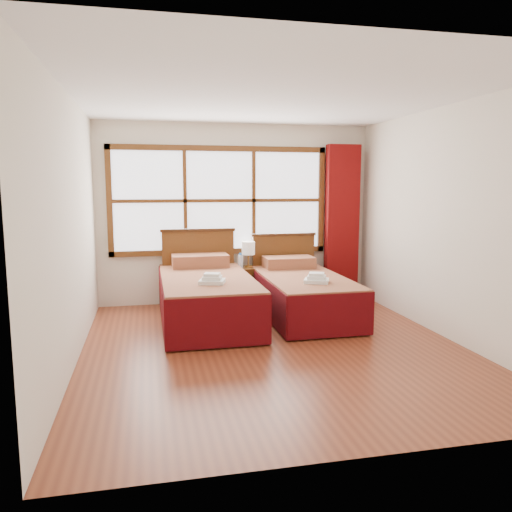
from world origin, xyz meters
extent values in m
plane|color=brown|center=(0.00, 0.00, 0.00)|extent=(4.50, 4.50, 0.00)
plane|color=white|center=(0.00, 0.00, 2.60)|extent=(4.50, 4.50, 0.00)
plane|color=silver|center=(0.00, 2.25, 1.30)|extent=(4.00, 0.00, 4.00)
plane|color=silver|center=(-2.00, 0.00, 1.30)|extent=(0.00, 4.50, 4.50)
plane|color=silver|center=(2.00, 0.00, 1.30)|extent=(0.00, 4.50, 4.50)
cube|color=white|center=(-0.25, 2.22, 1.50)|extent=(3.00, 0.02, 1.40)
cube|color=#573013|center=(-0.25, 2.20, 0.76)|extent=(3.16, 0.06, 0.08)
cube|color=#573013|center=(-0.25, 2.20, 2.24)|extent=(3.16, 0.06, 0.08)
cube|color=#573013|center=(-1.79, 2.20, 1.50)|extent=(0.08, 0.06, 1.56)
cube|color=#573013|center=(1.29, 2.20, 1.50)|extent=(0.08, 0.06, 1.56)
cube|color=#573013|center=(-0.75, 2.20, 1.50)|extent=(0.05, 0.05, 1.40)
cube|color=#573013|center=(0.25, 2.20, 1.50)|extent=(0.05, 0.05, 1.40)
cube|color=#573013|center=(-0.25, 2.20, 1.50)|extent=(3.00, 0.05, 0.05)
cube|color=maroon|center=(1.60, 2.11, 1.17)|extent=(0.50, 0.16, 2.30)
cube|color=#381D0B|center=(-0.58, 1.13, 0.16)|extent=(0.99, 1.97, 0.32)
cube|color=maroon|center=(-0.58, 1.13, 0.46)|extent=(1.11, 2.19, 0.27)
cube|color=#58090E|center=(-1.13, 1.13, 0.29)|extent=(0.03, 2.19, 0.55)
cube|color=#58090E|center=(-0.03, 1.13, 0.29)|extent=(0.03, 2.19, 0.55)
cube|color=#58090E|center=(-0.58, 0.04, 0.29)|extent=(1.11, 0.03, 0.55)
cube|color=maroon|center=(-0.58, 1.92, 0.68)|extent=(0.77, 0.45, 0.17)
cube|color=#573013|center=(-0.58, 2.14, 0.54)|extent=(1.03, 0.06, 1.07)
cube|color=#381D0B|center=(-0.58, 2.14, 1.08)|extent=(1.07, 0.08, 0.04)
cube|color=#381D0B|center=(0.69, 1.13, 0.15)|extent=(0.90, 1.81, 0.29)
cube|color=maroon|center=(0.69, 1.13, 0.42)|extent=(1.01, 2.01, 0.25)
cube|color=#58090E|center=(0.19, 1.13, 0.27)|extent=(0.03, 2.01, 0.50)
cube|color=#58090E|center=(1.20, 1.13, 0.27)|extent=(0.03, 2.01, 0.50)
cube|color=#58090E|center=(0.69, 0.13, 0.27)|extent=(1.01, 0.03, 0.50)
cube|color=maroon|center=(0.69, 1.86, 0.62)|extent=(0.71, 0.41, 0.16)
cube|color=#573013|center=(0.69, 2.14, 0.49)|extent=(0.94, 0.06, 0.98)
cube|color=#381D0B|center=(0.69, 2.14, 0.99)|extent=(0.98, 0.08, 0.04)
cube|color=#573013|center=(0.06, 2.00, 0.27)|extent=(0.41, 0.36, 0.54)
cube|color=#381D0B|center=(0.06, 1.81, 0.16)|extent=(0.36, 0.02, 0.16)
cube|color=#381D0B|center=(0.06, 1.81, 0.38)|extent=(0.36, 0.02, 0.16)
sphere|color=#B2933C|center=(0.06, 1.79, 0.16)|extent=(0.03, 0.03, 0.03)
sphere|color=#B2933C|center=(0.06, 1.79, 0.38)|extent=(0.03, 0.03, 0.03)
cube|color=white|center=(-0.57, 0.67, 0.61)|extent=(0.34, 0.32, 0.04)
cube|color=white|center=(-0.57, 0.67, 0.65)|extent=(0.26, 0.24, 0.04)
cube|color=white|center=(-0.57, 0.67, 0.69)|extent=(0.21, 0.20, 0.04)
cube|color=white|center=(0.71, 0.70, 0.56)|extent=(0.37, 0.35, 0.05)
cube|color=white|center=(0.71, 0.70, 0.61)|extent=(0.27, 0.26, 0.04)
cube|color=white|center=(0.71, 0.70, 0.64)|extent=(0.23, 0.21, 0.04)
cylinder|color=gold|center=(0.14, 2.04, 0.55)|extent=(0.12, 0.12, 0.02)
cylinder|color=gold|center=(0.14, 2.04, 0.64)|extent=(0.03, 0.03, 0.16)
cylinder|color=white|center=(0.14, 2.04, 0.82)|extent=(0.19, 0.19, 0.19)
cylinder|color=#C3DEFA|center=(0.00, 1.91, 0.64)|extent=(0.06, 0.06, 0.20)
cylinder|color=#185CB4|center=(0.00, 1.91, 0.75)|extent=(0.03, 0.03, 0.03)
cylinder|color=#C3DEFA|center=(-0.01, 1.93, 0.64)|extent=(0.06, 0.06, 0.20)
cylinder|color=#185CB4|center=(-0.01, 1.93, 0.75)|extent=(0.03, 0.03, 0.03)
camera|label=1|loc=(-1.28, -4.99, 1.72)|focal=35.00mm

